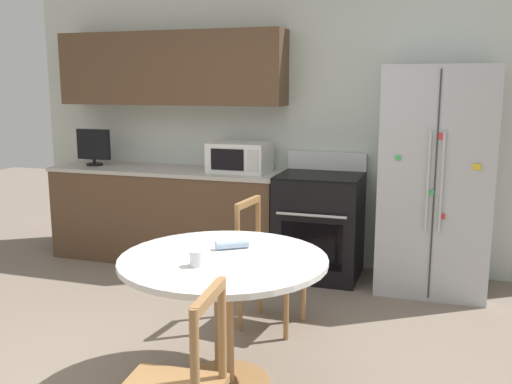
# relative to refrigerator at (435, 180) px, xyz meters

# --- Properties ---
(back_wall) EXTENTS (5.20, 0.44, 2.60)m
(back_wall) POSITION_rel_refrigerator_xyz_m (-1.68, 0.35, 0.53)
(back_wall) COLOR silver
(back_wall) RESTS_ON ground_plane
(kitchen_counter) EXTENTS (2.27, 0.64, 0.90)m
(kitchen_counter) POSITION_rel_refrigerator_xyz_m (-2.46, 0.05, -0.47)
(kitchen_counter) COLOR brown
(kitchen_counter) RESTS_ON ground_plane
(refrigerator) EXTENTS (0.86, 0.71, 1.84)m
(refrigerator) POSITION_rel_refrigerator_xyz_m (0.00, 0.00, 0.00)
(refrigerator) COLOR #B2B5BA
(refrigerator) RESTS_ON ground_plane
(oven_range) EXTENTS (0.72, 0.68, 1.08)m
(oven_range) POSITION_rel_refrigerator_xyz_m (-0.96, 0.02, -0.45)
(oven_range) COLOR black
(oven_range) RESTS_ON ground_plane
(microwave) EXTENTS (0.53, 0.40, 0.27)m
(microwave) POSITION_rel_refrigerator_xyz_m (-1.72, 0.08, 0.11)
(microwave) COLOR white
(microwave) RESTS_ON kitchen_counter
(countertop_tv) EXTENTS (0.35, 0.16, 0.36)m
(countertop_tv) POSITION_rel_refrigerator_xyz_m (-3.24, 0.03, 0.17)
(countertop_tv) COLOR black
(countertop_tv) RESTS_ON kitchen_counter
(dining_table) EXTENTS (1.15, 1.15, 0.76)m
(dining_table) POSITION_rel_refrigerator_xyz_m (-1.07, -2.03, -0.32)
(dining_table) COLOR white
(dining_table) RESTS_ON ground_plane
(dining_chair_far) EXTENTS (0.46, 0.46, 0.90)m
(dining_chair_far) POSITION_rel_refrigerator_xyz_m (-1.07, -1.15, -0.49)
(dining_chair_far) COLOR #9E7042
(dining_chair_far) RESTS_ON ground_plane
(candle_glass) EXTENTS (0.08, 0.08, 0.08)m
(candle_glass) POSITION_rel_refrigerator_xyz_m (-1.15, -2.21, -0.12)
(candle_glass) COLOR silver
(candle_glass) RESTS_ON dining_table
(folded_napkin) EXTENTS (0.19, 0.15, 0.05)m
(folded_napkin) POSITION_rel_refrigerator_xyz_m (-1.08, -1.86, -0.13)
(folded_napkin) COLOR #A3BCDB
(folded_napkin) RESTS_ON dining_table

